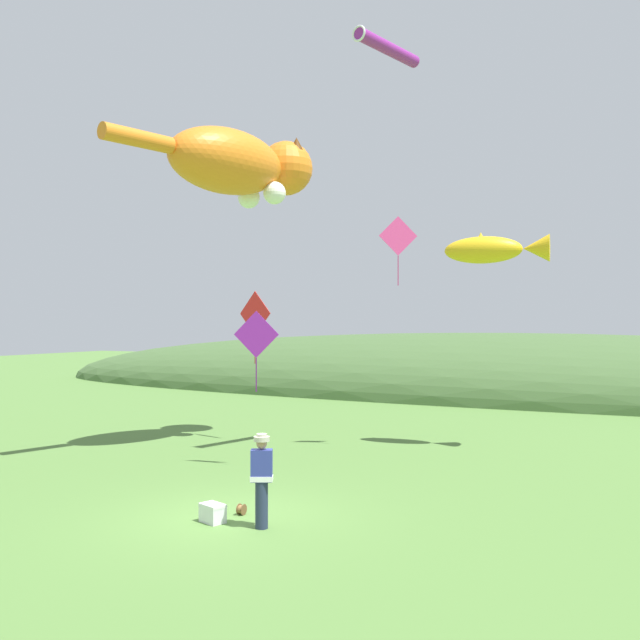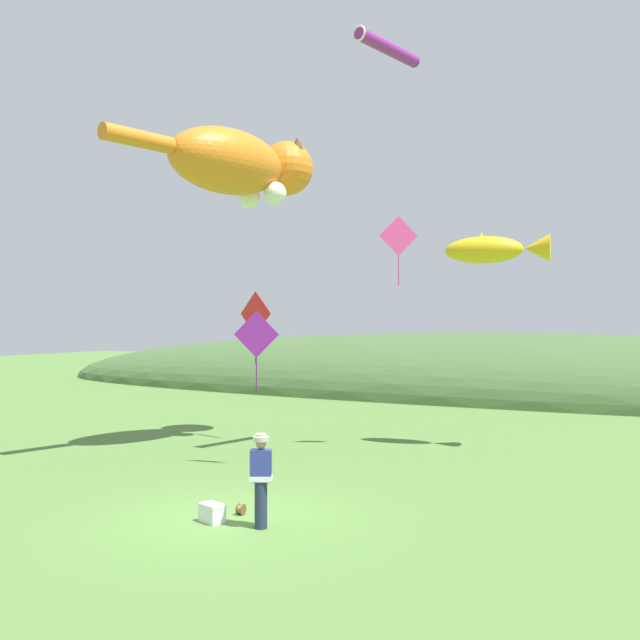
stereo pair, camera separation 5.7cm
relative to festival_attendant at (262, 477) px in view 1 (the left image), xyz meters
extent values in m
plane|color=#517A38|center=(-0.92, 0.33, -0.95)|extent=(120.00, 120.00, 0.00)
ellipsoid|color=#426033|center=(-0.92, 26.80, -0.95)|extent=(60.37, 13.42, 6.56)
cylinder|color=#232D47|center=(0.00, 0.00, -0.51)|extent=(0.24, 0.24, 0.88)
cube|color=navy|center=(0.00, 0.00, 0.23)|extent=(0.47, 0.39, 0.60)
cube|color=white|center=(0.00, 0.00, -0.01)|extent=(0.49, 0.42, 0.10)
sphere|color=tan|center=(0.00, 0.00, 0.64)|extent=(0.20, 0.20, 0.20)
cylinder|color=#B2AD99|center=(0.00, 0.00, 0.73)|extent=(0.30, 0.30, 0.09)
cylinder|color=#B2AD99|center=(0.00, 0.00, 0.79)|extent=(0.20, 0.20, 0.07)
cylinder|color=olive|center=(-0.84, 0.62, -0.84)|extent=(0.11, 0.17, 0.17)
cylinder|color=brown|center=(-0.90, 0.62, -0.84)|extent=(0.02, 0.22, 0.22)
cylinder|color=brown|center=(-0.79, 0.62, -0.84)|extent=(0.02, 0.22, 0.22)
cube|color=white|center=(-1.05, -0.08, -0.80)|extent=(0.56, 0.46, 0.30)
cube|color=white|center=(-1.05, -0.08, -0.62)|extent=(0.57, 0.47, 0.06)
ellipsoid|color=orange|center=(-5.28, 6.71, 7.82)|extent=(3.22, 4.59, 1.98)
ellipsoid|color=white|center=(-5.23, 6.90, 7.46)|extent=(1.88, 2.93, 1.09)
sphere|color=orange|center=(-4.59, 9.19, 8.02)|extent=(1.78, 1.78, 1.78)
cone|color=#522A0A|center=(-5.06, 9.32, 8.67)|extent=(0.78, 0.78, 0.59)
cone|color=#522A0A|center=(-4.12, 9.05, 8.67)|extent=(0.78, 0.78, 0.59)
sphere|color=white|center=(-5.47, 8.27, 6.98)|extent=(0.71, 0.71, 0.71)
sphere|color=white|center=(-4.31, 7.95, 6.98)|extent=(0.71, 0.71, 0.71)
cylinder|color=orange|center=(-6.13, 3.66, 7.92)|extent=(1.04, 2.23, 0.48)
ellipsoid|color=gold|center=(1.77, 10.06, 5.10)|extent=(2.42, 1.14, 0.82)
cone|color=gold|center=(3.31, 10.24, 5.10)|extent=(0.85, 0.91, 0.82)
cone|color=gold|center=(1.70, 10.06, 5.45)|extent=(0.43, 0.43, 0.38)
sphere|color=black|center=(0.98, 10.26, 5.17)|extent=(0.19, 0.19, 0.19)
cylinder|color=#8C268C|center=(-0.26, 7.33, 10.64)|extent=(1.01, 2.74, 0.36)
torus|color=white|center=(-0.59, 6.00, 10.64)|extent=(0.44, 0.16, 0.44)
cube|color=#E53F8C|center=(-0.47, 8.71, 5.50)|extent=(0.99, 0.68, 1.18)
cylinder|color=black|center=(-0.47, 8.72, 5.50)|extent=(0.67, 0.46, 0.02)
cube|color=#A02C62|center=(-0.47, 8.71, 4.46)|extent=(0.03, 0.02, 0.90)
cube|color=purple|center=(-2.96, 4.65, 2.59)|extent=(1.21, 0.31, 1.25)
cylinder|color=black|center=(-2.96, 4.66, 2.59)|extent=(0.82, 0.21, 0.02)
cube|color=#6B1A7C|center=(-2.96, 4.65, 1.51)|extent=(0.03, 0.01, 0.90)
cube|color=red|center=(-5.22, 8.25, 3.19)|extent=(1.40, 0.43, 1.46)
cylinder|color=black|center=(-5.22, 8.27, 3.19)|extent=(0.94, 0.30, 0.02)
cube|color=maroon|center=(-5.22, 8.25, 2.01)|extent=(0.03, 0.02, 0.90)
camera|label=1|loc=(6.91, -11.49, 2.93)|focal=40.00mm
camera|label=2|loc=(6.96, -11.46, 2.93)|focal=40.00mm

